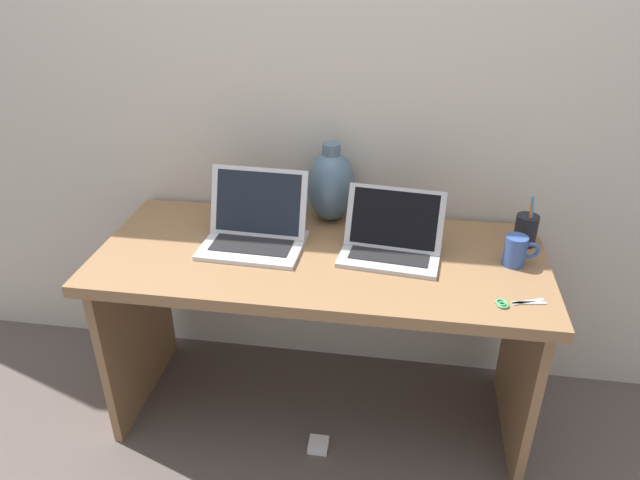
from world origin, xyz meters
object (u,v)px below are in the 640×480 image
(laptop_right, at_px, (392,238))
(green_vase, at_px, (331,186))
(laptop_left, at_px, (256,225))
(coffee_mug, at_px, (516,251))
(power_brick, at_px, (318,445))
(pen_cup, at_px, (526,230))
(scissors, at_px, (512,303))

(laptop_right, distance_m, green_vase, 0.33)
(laptop_left, height_order, coffee_mug, laptop_left)
(laptop_right, height_order, power_brick, laptop_right)
(green_vase, height_order, pen_cup, green_vase)
(laptop_right, distance_m, coffee_mug, 0.39)
(laptop_left, relative_size, coffee_mug, 3.12)
(scissors, height_order, power_brick, scissors)
(pen_cup, height_order, scissors, pen_cup)
(laptop_left, height_order, green_vase, green_vase)
(laptop_left, height_order, power_brick, laptop_left)
(coffee_mug, distance_m, scissors, 0.24)
(scissors, bearing_deg, green_vase, 141.68)
(scissors, bearing_deg, coffee_mug, 81.22)
(laptop_right, height_order, scissors, laptop_right)
(power_brick, bearing_deg, scissors, -1.73)
(pen_cup, bearing_deg, laptop_right, -163.56)
(laptop_left, xyz_separation_m, green_vase, (0.23, 0.21, 0.07))
(laptop_right, xyz_separation_m, scissors, (0.36, -0.24, -0.05))
(green_vase, bearing_deg, scissors, -38.32)
(power_brick, bearing_deg, pen_cup, 28.69)
(pen_cup, bearing_deg, laptop_left, -172.33)
(pen_cup, bearing_deg, coffee_mug, -109.35)
(pen_cup, bearing_deg, power_brick, -151.31)
(green_vase, xyz_separation_m, power_brick, (0.02, -0.45, -0.82))
(laptop_right, xyz_separation_m, green_vase, (-0.23, 0.22, 0.08))
(green_vase, height_order, power_brick, green_vase)
(laptop_left, distance_m, laptop_right, 0.46)
(coffee_mug, bearing_deg, scissors, -98.78)
(laptop_left, bearing_deg, coffee_mug, -1.48)
(green_vase, relative_size, power_brick, 4.16)
(coffee_mug, xyz_separation_m, pen_cup, (0.05, 0.14, 0.00))
(laptop_right, bearing_deg, scissors, -34.28)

